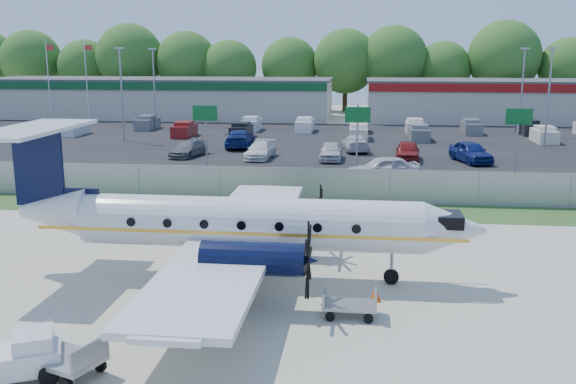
# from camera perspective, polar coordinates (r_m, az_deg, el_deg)

# --- Properties ---
(ground) EXTENTS (170.00, 170.00, 0.00)m
(ground) POSITION_cam_1_polar(r_m,az_deg,el_deg) (24.45, -1.63, -8.27)
(ground) COLOR #BEB8A0
(ground) RESTS_ON ground
(grass_verge) EXTENTS (170.00, 4.00, 0.02)m
(grass_verge) POSITION_cam_1_polar(r_m,az_deg,el_deg) (35.85, 1.10, -1.55)
(grass_verge) COLOR #2D561E
(grass_verge) RESTS_ON ground
(access_road) EXTENTS (170.00, 8.00, 0.02)m
(access_road) POSITION_cam_1_polar(r_m,az_deg,el_deg) (42.65, 2.01, 0.69)
(access_road) COLOR black
(access_road) RESTS_ON ground
(parking_lot) EXTENTS (170.00, 32.00, 0.02)m
(parking_lot) POSITION_cam_1_polar(r_m,az_deg,el_deg) (63.32, 3.55, 4.49)
(parking_lot) COLOR black
(parking_lot) RESTS_ON ground
(perimeter_fence) EXTENTS (120.00, 0.06, 1.99)m
(perimeter_fence) POSITION_cam_1_polar(r_m,az_deg,el_deg) (37.57, 1.40, 0.65)
(perimeter_fence) COLOR gray
(perimeter_fence) RESTS_ON ground
(building_west) EXTENTS (46.40, 12.40, 5.24)m
(building_west) POSITION_cam_1_polar(r_m,az_deg,el_deg) (89.13, -11.38, 8.22)
(building_west) COLOR #BBB4A9
(building_west) RESTS_ON ground
(building_east) EXTENTS (44.40, 12.40, 5.24)m
(building_east) POSITION_cam_1_polar(r_m,az_deg,el_deg) (87.82, 21.75, 7.54)
(building_east) COLOR #BBB4A9
(building_east) RESTS_ON ground
(sign_left) EXTENTS (1.80, 0.26, 5.00)m
(sign_left) POSITION_cam_1_polar(r_m,az_deg,el_deg) (47.20, -7.35, 6.14)
(sign_left) COLOR gray
(sign_left) RESTS_ON ground
(sign_mid) EXTENTS (1.80, 0.26, 5.00)m
(sign_mid) POSITION_cam_1_polar(r_m,az_deg,el_deg) (45.83, 6.20, 5.99)
(sign_mid) COLOR gray
(sign_mid) RESTS_ON ground
(sign_right) EXTENTS (1.80, 0.26, 5.00)m
(sign_right) POSITION_cam_1_polar(r_m,az_deg,el_deg) (47.06, 19.78, 5.51)
(sign_right) COLOR gray
(sign_right) RESTS_ON ground
(flagpole_west) EXTENTS (1.06, 0.12, 10.00)m
(flagpole_west) POSITION_cam_1_polar(r_m,az_deg,el_deg) (87.05, -20.50, 9.59)
(flagpole_west) COLOR silver
(flagpole_west) RESTS_ON ground
(flagpole_east) EXTENTS (1.06, 0.12, 10.00)m
(flagpole_east) POSITION_cam_1_polar(r_m,az_deg,el_deg) (84.91, -17.45, 9.75)
(flagpole_east) COLOR silver
(flagpole_east) RESTS_ON ground
(light_pole_nw) EXTENTS (0.90, 0.35, 9.09)m
(light_pole_nw) POSITION_cam_1_polar(r_m,az_deg,el_deg) (65.06, -14.59, 8.95)
(light_pole_nw) COLOR gray
(light_pole_nw) RESTS_ON ground
(light_pole_ne) EXTENTS (0.90, 0.35, 9.09)m
(light_pole_ne) POSITION_cam_1_polar(r_m,az_deg,el_deg) (62.99, 22.19, 8.35)
(light_pole_ne) COLOR gray
(light_pole_ne) RESTS_ON ground
(light_pole_sw) EXTENTS (0.90, 0.35, 9.09)m
(light_pole_sw) POSITION_cam_1_polar(r_m,az_deg,el_deg) (74.47, -11.82, 9.46)
(light_pole_sw) COLOR gray
(light_pole_sw) RESTS_ON ground
(light_pole_se) EXTENTS (0.90, 0.35, 9.09)m
(light_pole_se) POSITION_cam_1_polar(r_m,az_deg,el_deg) (72.67, 20.12, 8.91)
(light_pole_se) COLOR gray
(light_pole_se) RESTS_ON ground
(tree_line) EXTENTS (112.00, 6.00, 14.00)m
(tree_line) POSITION_cam_1_polar(r_m,az_deg,el_deg) (97.09, 4.65, 7.18)
(tree_line) COLOR #2D601C
(tree_line) RESTS_ON ground
(aircraft) EXTENTS (18.45, 18.24, 5.77)m
(aircraft) POSITION_cam_1_polar(r_m,az_deg,el_deg) (24.59, -4.33, -2.72)
(aircraft) COLOR silver
(aircraft) RESTS_ON ground
(pushback_tug) EXTENTS (2.66, 2.39, 1.23)m
(pushback_tug) POSITION_cam_1_polar(r_m,az_deg,el_deg) (19.21, -22.67, -13.31)
(pushback_tug) COLOR silver
(pushback_tug) RESTS_ON ground
(baggage_cart_near) EXTENTS (2.54, 2.04, 1.16)m
(baggage_cart_near) POSITION_cam_1_polar(r_m,az_deg,el_deg) (18.93, -19.48, -13.61)
(baggage_cart_near) COLOR gray
(baggage_cart_near) RESTS_ON ground
(baggage_cart_far) EXTENTS (1.78, 1.09, 0.93)m
(baggage_cart_far) POSITION_cam_1_polar(r_m,az_deg,el_deg) (21.65, 5.51, -9.88)
(baggage_cart_far) COLOR gray
(baggage_cart_far) RESTS_ON ground
(cone_nose) EXTENTS (0.38, 0.38, 0.53)m
(cone_nose) POSITION_cam_1_polar(r_m,az_deg,el_deg) (23.10, 7.77, -8.97)
(cone_nose) COLOR #D64906
(cone_nose) RESTS_ON ground
(cone_starboard_wing) EXTENTS (0.34, 0.34, 0.48)m
(cone_starboard_wing) POSITION_cam_1_polar(r_m,az_deg,el_deg) (36.06, 8.75, -1.25)
(cone_starboard_wing) COLOR #D64906
(cone_starboard_wing) RESTS_ON ground
(road_car_mid) EXTENTS (5.37, 3.35, 1.70)m
(road_car_mid) POSITION_cam_1_polar(r_m,az_deg,el_deg) (44.36, 8.41, 1.00)
(road_car_mid) COLOR silver
(road_car_mid) RESTS_ON ground
(parked_car_a) EXTENTS (2.89, 4.95, 1.35)m
(parked_car_a) POSITION_cam_1_polar(r_m,az_deg,el_deg) (54.83, -8.83, 3.14)
(parked_car_a) COLOR #595B5E
(parked_car_a) RESTS_ON ground
(parked_car_b) EXTENTS (2.24, 4.91, 1.39)m
(parked_car_b) POSITION_cam_1_polar(r_m,az_deg,el_deg) (53.12, -2.47, 2.98)
(parked_car_b) COLOR silver
(parked_car_b) RESTS_ON ground
(parked_car_c) EXTENTS (1.77, 4.39, 1.49)m
(parked_car_c) POSITION_cam_1_polar(r_m,az_deg,el_deg) (52.33, 3.83, 2.82)
(parked_car_c) COLOR silver
(parked_car_c) RESTS_ON ground
(parked_car_d) EXTENTS (2.20, 4.80, 1.60)m
(parked_car_d) POSITION_cam_1_polar(r_m,az_deg,el_deg) (52.89, 10.53, 2.74)
(parked_car_d) COLOR maroon
(parked_car_d) RESTS_ON ground
(parked_car_e) EXTENTS (3.33, 5.30, 1.68)m
(parked_car_e) POSITION_cam_1_polar(r_m,az_deg,el_deg) (53.25, 15.89, 2.54)
(parked_car_e) COLOR navy
(parked_car_e) RESTS_ON ground
(parked_car_f) EXTENTS (2.77, 5.89, 1.66)m
(parked_car_f) POSITION_cam_1_polar(r_m,az_deg,el_deg) (59.48, -4.31, 3.96)
(parked_car_f) COLOR navy
(parked_car_f) RESTS_ON ground
(parked_car_g) EXTENTS (2.83, 5.34, 1.48)m
(parked_car_g) POSITION_cam_1_polar(r_m,az_deg,el_deg) (57.41, 5.96, 3.63)
(parked_car_g) COLOR silver
(parked_car_g) RESTS_ON ground
(far_parking_rows) EXTENTS (56.00, 10.00, 1.60)m
(far_parking_rows) POSITION_cam_1_polar(r_m,az_deg,el_deg) (68.27, 3.78, 5.04)
(far_parking_rows) COLOR gray
(far_parking_rows) RESTS_ON ground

